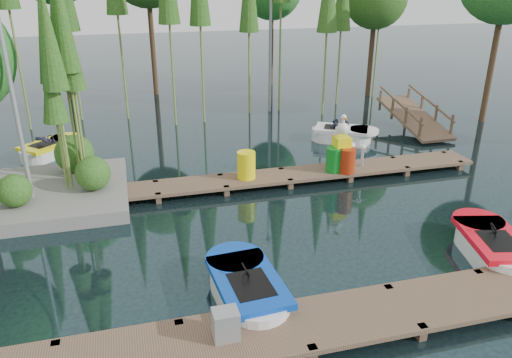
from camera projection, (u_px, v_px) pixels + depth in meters
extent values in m
plane|color=#1D3236|center=(243.00, 226.00, 13.28)|extent=(90.00, 90.00, 0.00)
cube|color=brown|center=(300.00, 326.00, 9.18)|extent=(18.00, 1.50, 0.10)
cube|color=brown|center=(58.00, 354.00, 8.79)|extent=(0.16, 0.16, 0.50)
cube|color=brown|center=(180.00, 333.00, 9.31)|extent=(0.16, 0.16, 0.50)
cube|color=brown|center=(312.00, 358.00, 8.70)|extent=(0.16, 0.16, 0.50)
cube|color=brown|center=(289.00, 314.00, 9.82)|extent=(0.16, 0.16, 0.50)
cube|color=brown|center=(421.00, 337.00, 9.21)|extent=(0.16, 0.16, 0.50)
cube|color=brown|center=(387.00, 297.00, 10.33)|extent=(0.16, 0.16, 0.50)
cube|color=brown|center=(476.00, 281.00, 10.84)|extent=(0.16, 0.16, 0.50)
cube|color=brown|center=(255.00, 178.00, 15.65)|extent=(15.00, 1.20, 0.10)
cube|color=brown|center=(8.00, 218.00, 13.61)|extent=(0.16, 0.16, 0.50)
cube|color=brown|center=(14.00, 203.00, 14.46)|extent=(0.16, 0.16, 0.50)
cube|color=brown|center=(86.00, 209.00, 14.09)|extent=(0.16, 0.16, 0.50)
cube|color=brown|center=(88.00, 196.00, 14.95)|extent=(0.16, 0.16, 0.50)
cube|color=brown|center=(159.00, 201.00, 14.57)|extent=(0.16, 0.16, 0.50)
cube|color=brown|center=(156.00, 188.00, 15.43)|extent=(0.16, 0.16, 0.50)
cube|color=brown|center=(227.00, 194.00, 15.06)|extent=(0.16, 0.16, 0.50)
cube|color=brown|center=(220.00, 182.00, 15.91)|extent=(0.16, 0.16, 0.50)
cube|color=brown|center=(290.00, 187.00, 15.54)|extent=(0.16, 0.16, 0.50)
cube|color=brown|center=(281.00, 176.00, 16.40)|extent=(0.16, 0.16, 0.50)
cube|color=brown|center=(350.00, 180.00, 16.03)|extent=(0.16, 0.16, 0.50)
cube|color=brown|center=(338.00, 170.00, 16.88)|extent=(0.16, 0.16, 0.50)
cube|color=brown|center=(406.00, 174.00, 16.51)|extent=(0.16, 0.16, 0.50)
cube|color=brown|center=(392.00, 164.00, 17.36)|extent=(0.16, 0.16, 0.50)
cube|color=brown|center=(460.00, 168.00, 16.99)|extent=(0.16, 0.16, 0.50)
cube|color=brown|center=(443.00, 159.00, 17.85)|extent=(0.16, 0.16, 0.50)
cube|color=slate|center=(17.00, 198.00, 14.45)|extent=(6.20, 4.20, 0.42)
sphere|color=#32611E|center=(15.00, 191.00, 13.35)|extent=(0.90, 0.90, 0.90)
sphere|color=#32611E|center=(74.00, 154.00, 15.59)|extent=(1.20, 1.20, 1.20)
sphere|color=#32611E|center=(93.00, 173.00, 14.35)|extent=(1.00, 1.00, 1.00)
cylinder|color=olive|center=(68.00, 96.00, 14.29)|extent=(0.07, 0.07, 5.93)
cone|color=#32611E|center=(57.00, 20.00, 13.48)|extent=(0.70, 0.70, 2.97)
cylinder|color=olive|center=(57.00, 102.00, 14.12)|extent=(0.07, 0.07, 5.66)
cone|color=#32611E|center=(45.00, 30.00, 13.35)|extent=(0.70, 0.70, 2.83)
cylinder|color=olive|center=(77.00, 107.00, 14.49)|extent=(0.07, 0.07, 5.22)
cone|color=#32611E|center=(68.00, 43.00, 13.78)|extent=(0.70, 0.70, 2.61)
cylinder|color=olive|center=(60.00, 110.00, 13.62)|extent=(0.07, 0.07, 5.53)
cone|color=#32611E|center=(48.00, 37.00, 12.87)|extent=(0.70, 0.70, 2.76)
cylinder|color=olive|center=(59.00, 135.00, 13.99)|extent=(0.07, 0.07, 4.01)
cone|color=#32611E|center=(51.00, 86.00, 13.45)|extent=(0.70, 0.70, 2.01)
cylinder|color=olive|center=(72.00, 93.00, 14.18)|extent=(0.07, 0.07, 6.11)
cone|color=#32611E|center=(61.00, 14.00, 13.35)|extent=(0.70, 0.70, 3.05)
cylinder|color=#422D1C|center=(494.00, 52.00, 21.29)|extent=(0.26, 0.26, 6.06)
cylinder|color=#422D1C|center=(372.00, 48.00, 25.94)|extent=(0.26, 0.26, 5.02)
cylinder|color=#422D1C|center=(271.00, 39.00, 28.49)|extent=(0.26, 0.26, 5.31)
cylinder|color=#422D1C|center=(152.00, 33.00, 26.06)|extent=(0.26, 0.26, 6.46)
cylinder|color=#422D1C|center=(62.00, 32.00, 24.90)|extent=(0.26, 0.26, 6.85)
cylinder|color=olive|center=(9.00, 10.00, 19.44)|extent=(0.09, 0.09, 9.66)
cylinder|color=olive|center=(70.00, 32.00, 21.21)|extent=(0.09, 0.09, 7.69)
cylinder|color=olive|center=(118.00, 16.00, 21.13)|extent=(0.09, 0.09, 8.99)
cylinder|color=olive|center=(170.00, 25.00, 20.28)|extent=(0.09, 0.09, 8.44)
cylinder|color=olive|center=(200.00, 27.00, 20.74)|extent=(0.09, 0.09, 8.22)
cylinder|color=olive|center=(249.00, 33.00, 22.22)|extent=(0.09, 0.09, 7.41)
cylinder|color=olive|center=(281.00, 4.00, 22.33)|extent=(0.09, 0.09, 9.77)
cylinder|color=olive|center=(327.00, 33.00, 22.08)|extent=(0.09, 0.09, 7.40)
cylinder|color=olive|center=(341.00, 31.00, 23.88)|extent=(0.09, 0.09, 7.14)
cylinder|color=olive|center=(380.00, 12.00, 25.09)|extent=(0.09, 0.09, 8.61)
cylinder|color=gray|center=(11.00, 88.00, 12.84)|extent=(0.12, 0.12, 7.00)
cylinder|color=gray|center=(271.00, 36.00, 22.67)|extent=(0.12, 0.12, 7.00)
cube|color=brown|center=(414.00, 117.00, 21.00)|extent=(1.50, 3.94, 0.95)
cube|color=brown|center=(420.00, 129.00, 19.39)|extent=(0.08, 0.08, 0.90)
cube|color=brown|center=(406.00, 118.00, 20.33)|extent=(0.08, 0.08, 0.90)
cube|color=brown|center=(392.00, 109.00, 21.27)|extent=(0.08, 0.08, 0.90)
cube|color=brown|center=(380.00, 100.00, 22.20)|extent=(0.08, 0.08, 0.90)
cube|color=brown|center=(401.00, 105.00, 20.60)|extent=(0.06, 3.54, 0.83)
cube|color=brown|center=(452.00, 126.00, 19.73)|extent=(0.08, 0.08, 0.90)
cube|color=brown|center=(436.00, 116.00, 20.66)|extent=(0.08, 0.08, 0.90)
cube|color=brown|center=(421.00, 107.00, 21.60)|extent=(0.08, 0.08, 0.90)
cube|color=brown|center=(408.00, 98.00, 22.54)|extent=(0.08, 0.08, 0.90)
cube|color=brown|center=(430.00, 102.00, 20.93)|extent=(0.06, 3.54, 0.83)
cube|color=white|center=(248.00, 295.00, 10.14)|extent=(1.32, 1.33, 0.57)
cylinder|color=white|center=(239.00, 278.00, 10.68)|extent=(1.32, 1.32, 0.57)
cylinder|color=white|center=(258.00, 313.00, 9.59)|extent=(1.32, 1.32, 0.57)
cube|color=#063CAD|center=(248.00, 282.00, 10.02)|extent=(1.41, 2.24, 0.14)
cylinder|color=#063CAD|center=(235.00, 259.00, 10.81)|extent=(1.35, 1.35, 0.14)
cube|color=black|center=(251.00, 285.00, 9.82)|extent=(0.84, 1.07, 0.06)
torus|color=black|center=(245.00, 269.00, 10.07)|extent=(0.17, 0.29, 0.27)
cube|color=white|center=(492.00, 250.00, 11.74)|extent=(1.47, 1.48, 0.56)
cylinder|color=white|center=(481.00, 237.00, 12.31)|extent=(1.47, 1.47, 0.56)
cylinder|color=white|center=(505.00, 264.00, 11.18)|extent=(1.47, 1.47, 0.56)
cube|color=red|center=(495.00, 239.00, 11.62)|extent=(1.70, 2.35, 0.14)
cylinder|color=red|center=(478.00, 221.00, 12.44)|extent=(1.50, 1.50, 0.14)
cube|color=black|center=(499.00, 242.00, 11.42)|extent=(0.97, 1.15, 0.06)
torus|color=black|center=(493.00, 228.00, 11.68)|extent=(0.21, 0.31, 0.27)
cube|color=white|center=(49.00, 151.00, 18.17)|extent=(1.56, 1.56, 0.50)
cylinder|color=white|center=(62.00, 147.00, 18.61)|extent=(1.55, 1.55, 0.50)
cylinder|color=white|center=(36.00, 156.00, 17.73)|extent=(1.55, 1.55, 0.50)
cube|color=#FDEC0D|center=(48.00, 144.00, 18.06)|extent=(2.14, 2.14, 0.13)
cylinder|color=#FDEC0D|center=(66.00, 138.00, 18.70)|extent=(1.58, 1.58, 0.13)
cube|color=black|center=(44.00, 145.00, 17.90)|extent=(1.12, 1.12, 0.05)
torus|color=black|center=(51.00, 138.00, 18.10)|extent=(0.27, 0.27, 0.24)
imported|color=#1E1E2D|center=(42.00, 139.00, 17.78)|extent=(0.49, 0.49, 0.89)
cube|color=white|center=(341.00, 136.00, 19.79)|extent=(1.59, 1.58, 0.53)
cylinder|color=white|center=(356.00, 137.00, 19.66)|extent=(1.58, 1.58, 0.53)
cylinder|color=white|center=(326.00, 135.00, 19.92)|extent=(1.58, 1.58, 0.53)
cube|color=white|center=(341.00, 129.00, 19.67)|extent=(2.35, 2.01, 0.14)
cylinder|color=white|center=(363.00, 131.00, 19.49)|extent=(1.61, 1.61, 0.14)
cube|color=black|center=(337.00, 128.00, 19.70)|extent=(1.19, 1.09, 0.06)
torus|color=black|center=(346.00, 125.00, 19.57)|extent=(0.30, 0.26, 0.26)
imported|color=#1E1E2D|center=(336.00, 123.00, 19.63)|extent=(0.48, 0.44, 0.87)
imported|color=#1E1E2D|center=(345.00, 123.00, 19.88)|extent=(0.37, 0.34, 0.66)
cube|color=gray|center=(226.00, 324.00, 8.72)|extent=(0.46, 0.38, 0.56)
cylinder|color=#FDEC0D|center=(246.00, 165.00, 15.40)|extent=(0.57, 0.57, 0.86)
cylinder|color=#0D761D|center=(334.00, 160.00, 15.92)|extent=(0.53, 0.53, 0.80)
cylinder|color=white|center=(346.00, 155.00, 16.29)|extent=(0.53, 0.53, 0.80)
cylinder|color=#9D250B|center=(347.00, 160.00, 15.85)|extent=(0.53, 0.53, 0.80)
cube|color=#FDEC0D|center=(342.00, 141.00, 15.85)|extent=(0.49, 0.49, 0.31)
sphere|color=white|center=(343.00, 129.00, 15.68)|extent=(0.39, 0.39, 0.39)
cylinder|color=white|center=(343.00, 122.00, 15.60)|extent=(0.09, 0.09, 0.27)
sphere|color=white|center=(344.00, 117.00, 15.54)|extent=(0.18, 0.18, 0.18)
cone|color=orange|center=(346.00, 119.00, 15.39)|extent=(0.09, 0.27, 0.09)
cube|color=white|center=(343.00, 129.00, 15.68)|extent=(0.49, 0.05, 0.16)
cylinder|color=gray|center=(362.00, 158.00, 16.39)|extent=(0.09, 0.09, 0.57)
sphere|color=white|center=(363.00, 147.00, 16.25)|extent=(0.19, 0.19, 0.19)
cube|color=gray|center=(363.00, 147.00, 16.25)|extent=(0.47, 0.04, 0.04)
cone|color=orange|center=(365.00, 148.00, 16.14)|extent=(0.04, 0.09, 0.04)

